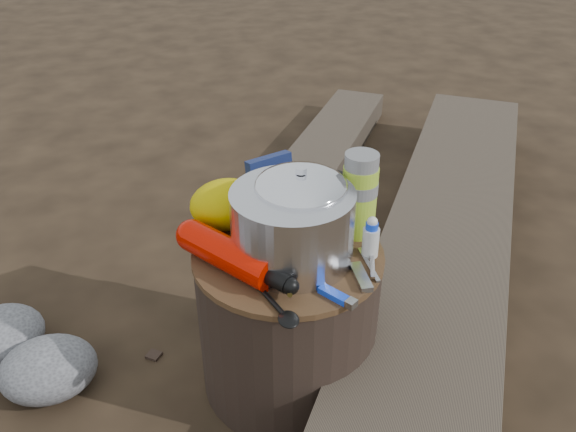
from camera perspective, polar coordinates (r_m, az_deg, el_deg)
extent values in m
plane|color=black|center=(1.54, 0.00, -15.36)|extent=(60.00, 60.00, 0.00)
cylinder|color=black|center=(1.40, 0.00, -10.00)|extent=(0.42, 0.42, 0.39)
cube|color=#3C3329|center=(1.92, 15.22, -2.15)|extent=(1.49, 1.98, 0.18)
cube|color=#3C3329|center=(2.49, 3.56, 6.18)|extent=(0.90, 1.18, 0.11)
cylinder|color=silver|center=(1.23, 0.43, -0.94)|extent=(0.26, 0.26, 0.16)
cylinder|color=white|center=(1.24, 1.23, 0.39)|extent=(0.19, 0.19, 0.19)
cylinder|color=#9DC52D|center=(1.31, 6.98, 2.02)|extent=(0.08, 0.08, 0.20)
cylinder|color=black|center=(1.38, 4.21, 1.79)|extent=(0.07, 0.07, 0.11)
ellipsoid|color=#C2AB00|center=(1.35, -6.00, 1.13)|extent=(0.17, 0.14, 0.12)
cube|color=#141F4E|center=(1.39, -1.68, 3.01)|extent=(0.12, 0.06, 0.14)
cube|color=blue|center=(1.16, 4.51, -7.64)|extent=(0.06, 0.08, 0.02)
cube|color=#A3A3A7|center=(1.21, 7.14, -5.93)|extent=(0.03, 0.09, 0.01)
cylinder|color=silver|center=(1.26, 8.09, -2.21)|extent=(0.04, 0.04, 0.09)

